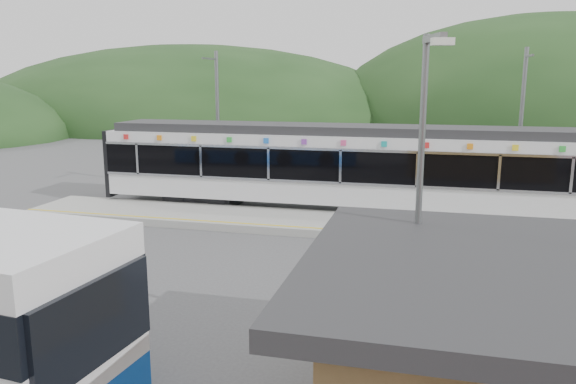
# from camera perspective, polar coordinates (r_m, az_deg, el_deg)

# --- Properties ---
(ground) EXTENTS (120.00, 120.00, 0.00)m
(ground) POSITION_cam_1_polar(r_m,az_deg,el_deg) (18.71, 3.68, -6.26)
(ground) COLOR #4C4C4F
(ground) RESTS_ON ground
(hills) EXTENTS (146.00, 149.00, 26.00)m
(hills) POSITION_cam_1_polar(r_m,az_deg,el_deg) (23.70, 21.04, -3.21)
(hills) COLOR #1E3D19
(hills) RESTS_ON ground
(platform) EXTENTS (26.00, 3.20, 0.30)m
(platform) POSITION_cam_1_polar(r_m,az_deg,el_deg) (21.79, 5.29, -3.31)
(platform) COLOR #9E9E99
(platform) RESTS_ON ground
(yellow_line) EXTENTS (26.00, 0.10, 0.01)m
(yellow_line) POSITION_cam_1_polar(r_m,az_deg,el_deg) (20.51, 4.73, -3.79)
(yellow_line) COLOR yellow
(yellow_line) RESTS_ON platform
(train) EXTENTS (20.44, 3.01, 3.74)m
(train) POSITION_cam_1_polar(r_m,az_deg,el_deg) (24.12, 4.76, 2.78)
(train) COLOR black
(train) RESTS_ON ground
(catenary_mast_west) EXTENTS (0.18, 1.80, 7.00)m
(catenary_mast_west) POSITION_cam_1_polar(r_m,az_deg,el_deg) (28.10, -7.18, 7.21)
(catenary_mast_west) COLOR slate
(catenary_mast_west) RESTS_ON ground
(catenary_mast_east) EXTENTS (0.18, 1.80, 7.00)m
(catenary_mast_east) POSITION_cam_1_polar(r_m,az_deg,el_deg) (26.44, 22.56, 6.17)
(catenary_mast_east) COLOR slate
(catenary_mast_east) RESTS_ON ground
(lamp_post) EXTENTS (0.41, 1.16, 6.46)m
(lamp_post) POSITION_cam_1_polar(r_m,az_deg,el_deg) (10.60, 13.24, 1.15)
(lamp_post) COLOR slate
(lamp_post) RESTS_ON ground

